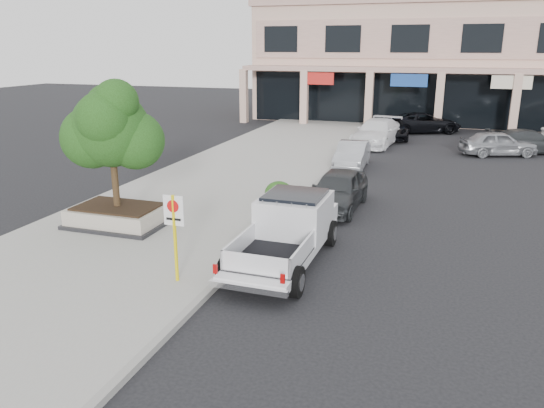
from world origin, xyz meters
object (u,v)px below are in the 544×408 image
Objects in this scene: lot_car_d at (424,123)px; lot_car_c at (529,141)px; planter_tree at (117,129)px; curb_car_d at (389,128)px; planter at (118,216)px; no_parking_sign at (174,226)px; curb_car_a at (338,190)px; pickup_truck at (284,233)px; curb_car_c at (377,133)px; curb_car_b at (352,155)px; lot_car_a at (498,143)px.

lot_car_c is at bearing -157.76° from lot_car_d.
curb_car_d is at bearing 73.21° from planter_tree.
no_parking_sign is at bearing -39.84° from planter.
curb_car_a is 0.86× the size of curb_car_d.
pickup_truck is at bearing 142.06° from lot_car_c.
curb_car_c reaches higher than curb_car_d.
lot_car_c is (8.28, 14.30, -0.06)m from curb_car_a.
lot_car_d is at bearing 76.00° from curb_car_b.
no_parking_sign is 0.44× the size of lot_car_d.
lot_car_c is at bearing 51.97° from planter_tree.
pickup_truck is at bearing -90.10° from curb_car_b.
pickup_truck is 12.91m from curb_car_b.
curb_car_c is (6.01, 18.56, -2.62)m from planter_tree.
planter_tree is at bearing 169.33° from pickup_truck.
curb_car_a is 1.04× the size of lot_car_a.
lot_car_a is 2.26m from lot_car_c.
planter_tree reaches higher than curb_car_a.
curb_car_b is (5.84, 11.84, 0.19)m from planter.
no_parking_sign reaches higher than lot_car_d.
curb_car_c is at bearing 71.82° from planter.
planter is 0.80× the size of planter_tree.
curb_car_c is at bearing 77.18° from lot_car_c.
pickup_truck reaches higher than curb_car_c.
curb_car_c is 8.72m from lot_car_c.
curb_car_a is (6.44, 4.52, -2.67)m from planter_tree.
lot_car_d is at bearing 70.76° from planter.
curb_car_b reaches higher than planter.
lot_car_c is at bearing 62.18° from curb_car_a.
lot_car_a reaches higher than curb_car_b.
lot_car_a is (6.89, 18.63, -0.20)m from pickup_truck.
lot_car_d is (2.05, 3.18, 0.02)m from curb_car_d.
no_parking_sign is 28.52m from lot_car_d.
planter_tree is 1.74× the size of no_parking_sign.
curb_car_d reaches higher than curb_car_b.
lot_car_c is at bearing -25.47° from curb_car_d.
curb_car_a reaches higher than curb_car_b.
lot_car_c is at bearing 67.30° from pickup_truck.
curb_car_d is 0.97× the size of lot_car_d.
no_parking_sign is 15.34m from curb_car_b.
lot_car_c is at bearing 51.94° from planter.
no_parking_sign reaches higher than lot_car_a.
planter is 22.58m from curb_car_d.
lot_car_d is at bearing 12.52° from lot_car_a.
curb_car_a is 0.93× the size of lot_car_c.
no_parking_sign is at bearing 137.37° from lot_car_a.
curb_car_a reaches higher than curb_car_d.
curb_car_c is 1.06× the size of lot_car_d.
lot_car_a is at bearing -39.69° from curb_car_d.
planter is 1.39× the size of no_parking_sign.
lot_car_d is at bearing 85.26° from pickup_truck.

